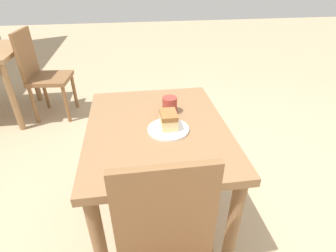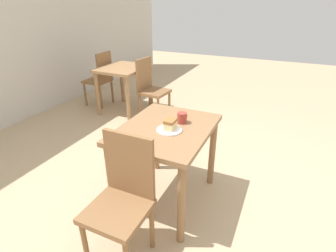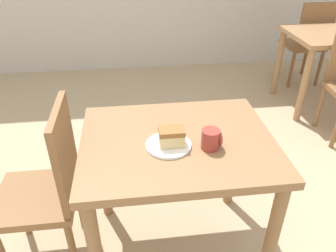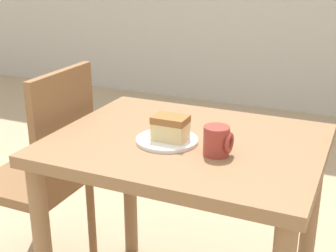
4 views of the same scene
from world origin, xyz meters
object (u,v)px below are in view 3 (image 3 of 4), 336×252
(dining_table_far, at_px, (330,48))
(cake_slice, at_px, (172,137))
(dining_table_near, at_px, (177,161))
(chair_near_window, at_px, (48,187))
(chair_far_opposite, at_px, (307,41))
(plate, at_px, (168,145))
(coffee_mug, at_px, (211,139))

(dining_table_far, height_order, cake_slice, cake_slice)
(dining_table_near, height_order, chair_near_window, chair_near_window)
(chair_far_opposite, bearing_deg, plate, 49.33)
(dining_table_near, distance_m, plate, 0.15)
(coffee_mug, bearing_deg, chair_near_window, 171.57)
(dining_table_far, xyz_separation_m, coffee_mug, (-1.52, -1.60, 0.19))
(plate, xyz_separation_m, coffee_mug, (0.18, -0.03, 0.04))
(chair_far_opposite, relative_size, plate, 4.46)
(dining_table_far, xyz_separation_m, chair_far_opposite, (0.06, 0.51, -0.10))
(chair_near_window, distance_m, plate, 0.63)
(dining_table_near, bearing_deg, plate, -133.78)
(chair_near_window, bearing_deg, coffee_mug, 81.57)
(dining_table_near, distance_m, cake_slice, 0.19)
(chair_near_window, xyz_separation_m, coffee_mug, (0.76, -0.11, 0.29))
(chair_far_opposite, xyz_separation_m, cake_slice, (-1.75, -2.08, 0.30))
(dining_table_far, xyz_separation_m, plate, (-1.70, -1.57, 0.15))
(dining_table_near, xyz_separation_m, cake_slice, (-0.04, -0.05, 0.18))
(chair_far_opposite, bearing_deg, chair_near_window, 40.17)
(dining_table_near, relative_size, dining_table_far, 1.14)
(plate, relative_size, coffee_mug, 2.24)
(plate, xyz_separation_m, cake_slice, (0.01, -0.00, 0.05))
(chair_far_opposite, height_order, cake_slice, chair_far_opposite)
(coffee_mug, bearing_deg, plate, 169.52)
(chair_near_window, distance_m, chair_far_opposite, 3.07)
(cake_slice, bearing_deg, plate, 166.26)
(chair_near_window, bearing_deg, cake_slice, 82.09)
(dining_table_far, bearing_deg, cake_slice, -137.05)
(dining_table_near, distance_m, chair_far_opposite, 2.66)
(dining_table_near, height_order, dining_table_far, dining_table_near)
(chair_near_window, height_order, chair_far_opposite, same)
(plate, bearing_deg, chair_near_window, 172.23)
(dining_table_near, bearing_deg, chair_near_window, 177.50)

